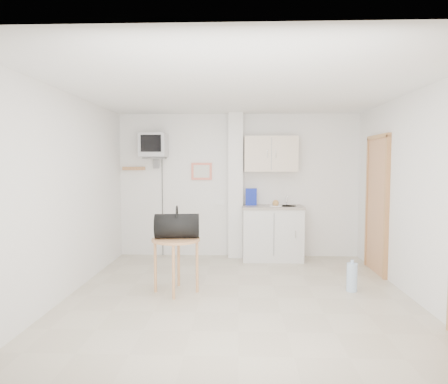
{
  "coord_description": "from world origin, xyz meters",
  "views": [
    {
      "loc": [
        -0.01,
        -4.77,
        1.63
      ],
      "look_at": [
        -0.2,
        0.6,
        1.25
      ],
      "focal_mm": 32.0,
      "sensor_mm": 36.0,
      "label": 1
    }
  ],
  "objects_px": {
    "round_table": "(176,246)",
    "water_bottle": "(352,277)",
    "duffel_bag": "(177,226)",
    "crt_television": "(154,146)"
  },
  "relations": [
    {
      "from": "round_table",
      "to": "water_bottle",
      "type": "height_order",
      "value": "round_table"
    },
    {
      "from": "round_table",
      "to": "duffel_bag",
      "type": "height_order",
      "value": "duffel_bag"
    },
    {
      "from": "round_table",
      "to": "water_bottle",
      "type": "xyz_separation_m",
      "value": [
        2.24,
        0.12,
        -0.41
      ]
    },
    {
      "from": "water_bottle",
      "to": "round_table",
      "type": "bearing_deg",
      "value": -176.87
    },
    {
      "from": "crt_television",
      "to": "round_table",
      "type": "distance_m",
      "value": 2.38
    },
    {
      "from": "water_bottle",
      "to": "crt_television",
      "type": "bearing_deg",
      "value": 149.28
    },
    {
      "from": "crt_television",
      "to": "round_table",
      "type": "relative_size",
      "value": 3.11
    },
    {
      "from": "crt_television",
      "to": "water_bottle",
      "type": "xyz_separation_m",
      "value": [
        2.9,
        -1.72,
        -1.75
      ]
    },
    {
      "from": "crt_television",
      "to": "duffel_bag",
      "type": "xyz_separation_m",
      "value": [
        0.67,
        -1.81,
        -1.09
      ]
    },
    {
      "from": "round_table",
      "to": "water_bottle",
      "type": "bearing_deg",
      "value": 3.13
    }
  ]
}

